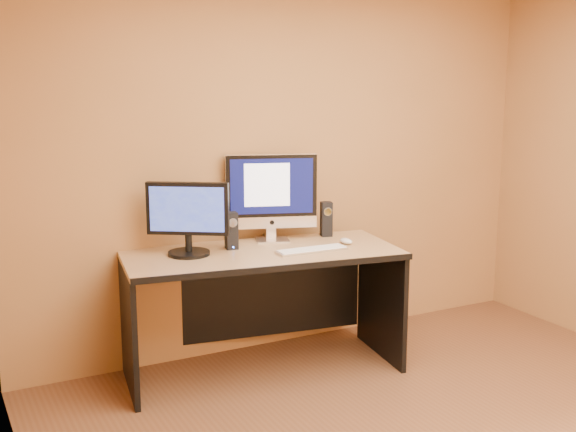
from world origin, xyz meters
The scene contains 10 objects.
walls centered at (0.00, 0.00, 1.30)m, with size 4.00×4.00×2.60m, color #A47242, non-canonical shape.
desk centered at (-0.42, 1.58, 0.41)m, with size 1.76×0.77×0.81m, color tan, non-canonical shape.
imac centered at (-0.23, 1.81, 1.11)m, with size 0.63×0.23×0.60m, color silver, non-canonical shape.
second_monitor centered at (-0.87, 1.70, 1.04)m, with size 0.53×0.26×0.46m, color black, non-canonical shape.
speaker_left centered at (-0.57, 1.72, 0.93)m, with size 0.07×0.08×0.24m, color black, non-canonical shape.
speaker_right centered at (0.17, 1.77, 0.93)m, with size 0.07×0.08×0.24m, color black, non-canonical shape.
keyboard centered at (-0.14, 1.43, 0.82)m, with size 0.47×0.13×0.02m, color silver.
mouse centered at (0.17, 1.50, 0.83)m, with size 0.06×0.11×0.04m, color silver.
cable_a centered at (-0.15, 1.88, 0.82)m, with size 0.01×0.01×0.24m, color black.
cable_b centered at (-0.24, 1.92, 0.82)m, with size 0.01×0.01×0.20m, color black.
Camera 1 is at (-2.35, -2.49, 1.93)m, focal length 45.00 mm.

